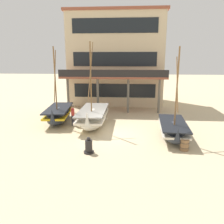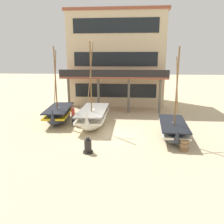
{
  "view_description": "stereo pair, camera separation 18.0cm",
  "coord_description": "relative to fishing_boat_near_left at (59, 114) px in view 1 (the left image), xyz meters",
  "views": [
    {
      "loc": [
        1.26,
        -15.42,
        5.45
      ],
      "look_at": [
        0.0,
        1.0,
        1.4
      ],
      "focal_mm": 35.45,
      "sensor_mm": 36.0,
      "label": 1
    },
    {
      "loc": [
        1.44,
        -15.41,
        5.45
      ],
      "look_at": [
        0.0,
        1.0,
        1.4
      ],
      "focal_mm": 35.45,
      "sensor_mm": 36.0,
      "label": 2
    }
  ],
  "objects": [
    {
      "name": "fishing_boat_far_right",
      "position": [
        9.11,
        -3.14,
        -0.1
      ],
      "size": [
        2.06,
        4.74,
        6.14
      ],
      "color": "#2D333D",
      "rests_on": "ground"
    },
    {
      "name": "capstan_winch",
      "position": [
        3.72,
        -6.12,
        -0.33
      ],
      "size": [
        0.61,
        0.61,
        0.97
      ],
      "color": "black",
      "rests_on": "ground"
    },
    {
      "name": "fishing_boat_near_left",
      "position": [
        0.0,
        0.0,
        0.0
      ],
      "size": [
        2.28,
        4.92,
        6.32
      ],
      "color": "#2D333D",
      "rests_on": "ground"
    },
    {
      "name": "fishing_boat_centre_large",
      "position": [
        3.13,
        -0.87,
        0.05
      ],
      "size": [
        2.08,
        5.44,
        6.64
      ],
      "color": "silver",
      "rests_on": "ground"
    },
    {
      "name": "wooden_barrel",
      "position": [
        9.42,
        -5.32,
        -0.37
      ],
      "size": [
        0.56,
        0.56,
        0.7
      ],
      "color": "olive",
      "rests_on": "ground"
    },
    {
      "name": "ground_plane",
      "position": [
        4.74,
        -2.65,
        -0.72
      ],
      "size": [
        120.0,
        120.0,
        0.0
      ],
      "primitive_type": "plane",
      "color": "#CCB78E"
    },
    {
      "name": "fisherman_by_hull",
      "position": [
        1.45,
        -0.84,
        0.11
      ],
      "size": [
        0.34,
        0.42,
        1.68
      ],
      "color": "#33333D",
      "rests_on": "ground"
    },
    {
      "name": "harbor_building_main",
      "position": [
        4.4,
        9.28,
        4.55
      ],
      "size": [
        11.2,
        8.86,
        10.56
      ],
      "color": "beige",
      "rests_on": "ground"
    }
  ]
}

